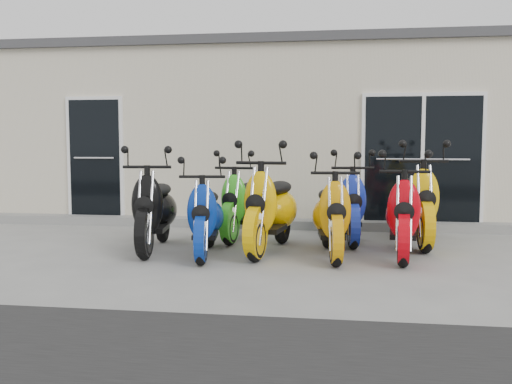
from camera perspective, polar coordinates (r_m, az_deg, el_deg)
ground at (r=7.97m, az=-0.62°, el=-5.76°), size 80.00×80.00×0.00m
building at (r=12.99m, az=2.93°, el=5.53°), size 14.00×6.00×3.20m
roof_cap at (r=13.11m, az=2.97°, el=12.89°), size 14.20×6.20×0.16m
front_step at (r=9.93m, az=1.18°, el=-3.16°), size 14.00×0.40×0.15m
door_left at (r=10.84m, az=-15.78°, el=3.63°), size 1.07×0.08×2.22m
door_right at (r=10.00m, az=16.29°, el=3.51°), size 2.02×0.08×2.22m
scooter_front_black at (r=7.94m, az=-10.13°, el=-0.59°), size 0.96×2.04×1.45m
scooter_front_blue at (r=7.48m, az=-5.07°, el=-1.38°), size 0.89×1.86×1.32m
scooter_front_orange_a at (r=7.69m, az=1.48°, el=-0.43°), size 1.05×2.15×1.52m
scooter_front_orange_b at (r=7.45m, az=7.57°, el=-1.19°), size 0.87×1.93×1.38m
scooter_front_red at (r=7.60m, az=14.52°, el=-1.09°), size 0.86×1.96×1.40m
scooter_back_green at (r=8.76m, az=-1.32°, el=-0.23°), size 0.92×1.94×1.38m
scooter_back_blue at (r=8.62m, az=9.28°, el=-0.32°), size 0.85×1.94×1.39m
scooter_back_yellow at (r=8.60m, az=15.77°, el=-0.02°), size 0.85×2.10×1.53m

